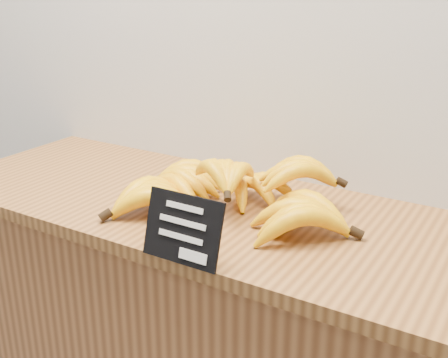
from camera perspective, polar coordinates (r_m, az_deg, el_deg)
counter_top at (r=1.29m, az=1.15°, el=-3.72°), size 1.54×0.54×0.03m
chalkboard_sign at (r=1.04m, az=-4.24°, el=-5.09°), size 0.16×0.04×0.13m
banana_pile at (r=1.26m, az=0.63°, el=-1.20°), size 0.60×0.40×0.12m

